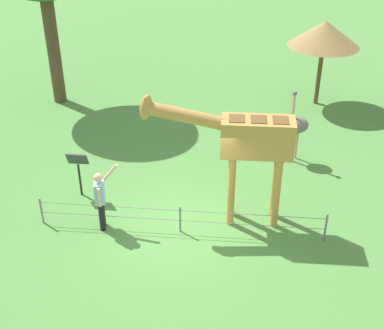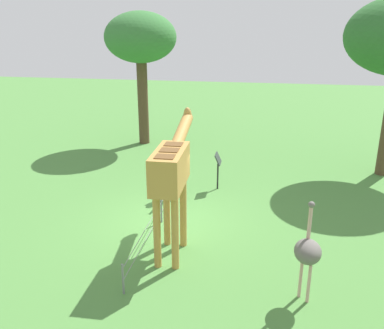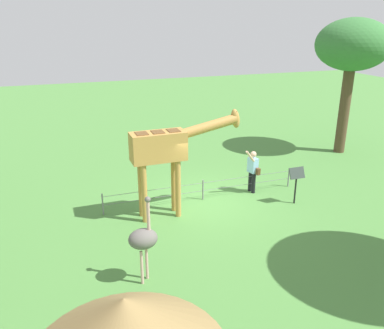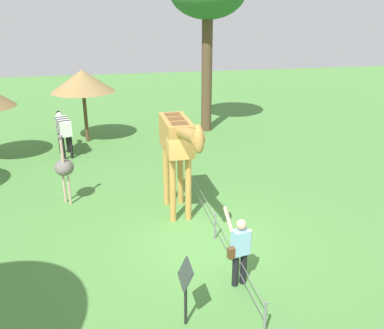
# 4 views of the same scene
# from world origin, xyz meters

# --- Properties ---
(ground_plane) EXTENTS (60.00, 60.00, 0.00)m
(ground_plane) POSITION_xyz_m (0.00, 0.00, 0.00)
(ground_plane) COLOR #4C843D
(giraffe) EXTENTS (3.66, 0.73, 3.37)m
(giraffe) POSITION_xyz_m (-1.47, -0.50, 2.24)
(giraffe) COLOR #BC8942
(giraffe) RESTS_ON ground_plane
(visitor) EXTENTS (0.62, 0.57, 1.73)m
(visitor) POSITION_xyz_m (1.94, 0.19, 0.90)
(visitor) COLOR black
(visitor) RESTS_ON ground_plane
(ostrich) EXTENTS (0.70, 0.56, 2.25)m
(ostrich) POSITION_xyz_m (-3.02, -3.71, 1.18)
(ostrich) COLOR #CC9E93
(ostrich) RESTS_ON ground_plane
(tree_northeast) EXTENTS (3.28, 3.28, 6.14)m
(tree_northeast) POSITION_xyz_m (8.17, 3.05, 4.87)
(tree_northeast) COLOR brown
(tree_northeast) RESTS_ON ground_plane
(info_sign) EXTENTS (0.56, 0.21, 1.32)m
(info_sign) POSITION_xyz_m (2.90, -1.17, 0.95)
(info_sign) COLOR black
(info_sign) RESTS_ON ground_plane
(wire_fence) EXTENTS (7.05, 0.05, 0.75)m
(wire_fence) POSITION_xyz_m (0.00, 0.18, 0.40)
(wire_fence) COLOR slate
(wire_fence) RESTS_ON ground_plane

